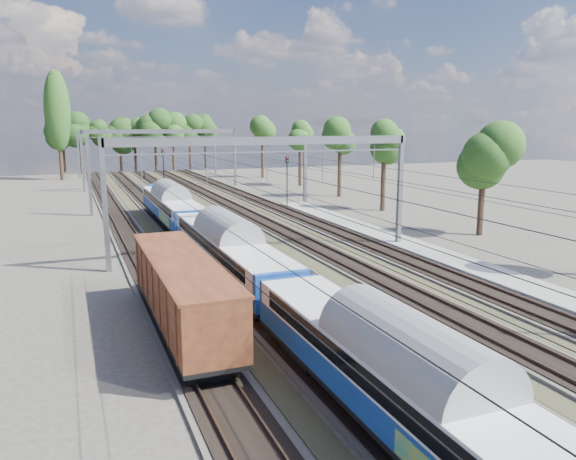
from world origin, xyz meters
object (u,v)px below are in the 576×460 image
object	(u,v)px
signal_near	(163,165)
signal_far	(287,176)
worker	(144,175)
emu_train	(229,244)
freight_boxcar	(182,290)

from	to	relation	value
signal_near	signal_far	distance (m)	23.72
worker	signal_near	bearing A→B (deg)	178.85
emu_train	signal_far	size ratio (longest dim) A/B	10.09
worker	signal_near	world-z (taller)	signal_near
emu_train	freight_boxcar	world-z (taller)	emu_train
freight_boxcar	worker	bearing A→B (deg)	83.95
signal_near	signal_far	xyz separation A→B (m)	(11.05, -20.99, -0.13)
signal_near	signal_far	size ratio (longest dim) A/B	1.03
signal_far	freight_boxcar	bearing A→B (deg)	-106.52
signal_near	signal_far	world-z (taller)	signal_near
freight_boxcar	worker	xyz separation A→B (m)	(8.15, 76.88, -1.38)
freight_boxcar	signal_far	distance (m)	40.82
freight_boxcar	signal_far	world-z (taller)	signal_far
emu_train	signal_near	size ratio (longest dim) A/B	9.76
signal_far	worker	bearing A→B (deg)	117.43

